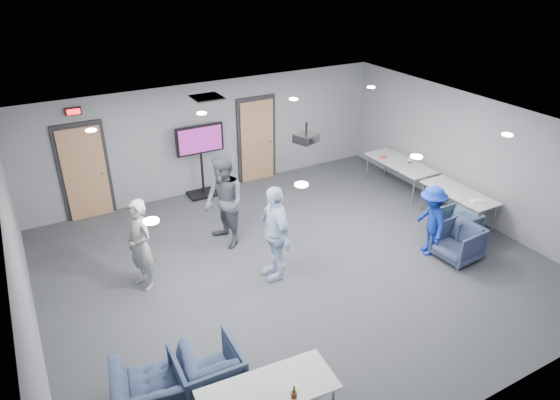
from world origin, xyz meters
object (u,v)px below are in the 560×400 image
table_right_a (400,164)px  person_d (431,221)px  chair_front_a (208,373)px  table_right_b (459,194)px  bottle_front (294,398)px  table_front_left (268,392)px  chair_right_c (458,242)px  projector (306,138)px  chair_front_b (156,390)px  person_c (275,233)px  person_a (140,245)px  person_b (224,202)px  tv_stand (201,156)px  bottle_right (410,159)px  chair_right_b (456,227)px

table_right_a → person_d: bearing=150.1°
chair_front_a → table_right_b: bearing=-162.2°
bottle_front → table_front_left: bearing=112.2°
chair_right_c → table_front_left: 5.34m
chair_right_c → projector: size_ratio=1.62×
chair_front_b → bottle_front: size_ratio=3.60×
person_c → chair_front_a: person_c is taller
person_a → chair_right_c: 5.96m
chair_right_c → table_right_b: (1.10, 1.07, 0.33)m
person_b → table_right_a: person_b is taller
tv_stand → person_c: bearing=-91.3°
bottle_front → projector: (2.43, 3.72, 1.56)m
table_right_b → bottle_right: size_ratio=5.86×
chair_right_c → bottle_right: bottle_right is taller
person_c → chair_front_a: bearing=-42.0°
chair_right_c → table_right_a: table_right_a is taller
chair_front_a → projector: (3.02, 2.46, 2.01)m
person_d → table_right_a: 2.93m
chair_right_b → tv_stand: size_ratio=0.43×
table_right_b → table_right_a: bearing=-0.0°
chair_front_a → chair_front_b: chair_front_a is taller
table_front_left → tv_stand: bearing=80.0°
bottle_right → tv_stand: 5.07m
table_front_left → table_right_b: bearing=28.8°
chair_right_b → tv_stand: 5.96m
person_c → chair_right_b: (3.82, -0.75, -0.57)m
chair_front_a → tv_stand: tv_stand is taller
chair_right_c → table_right_b: 1.57m
person_d → table_right_b: person_d is taller
person_d → projector: projector is taller
table_right_a → bottle_front: size_ratio=6.30×
chair_right_c → tv_stand: tv_stand is taller
chair_right_c → tv_stand: (-3.29, 5.06, 0.65)m
person_c → table_right_a: person_c is taller
person_d → projector: bearing=-99.4°
table_right_a → bottle_right: (0.15, -0.16, 0.15)m
person_a → person_b: size_ratio=0.90×
chair_front_b → table_right_a: size_ratio=0.57×
person_b → person_d: size_ratio=1.31×
person_d → chair_front_a: size_ratio=1.67×
chair_right_c → chair_front_b: chair_right_c is taller
person_b → person_d: person_b is taller
tv_stand → chair_front_a: bearing=-110.7°
chair_front_a → chair_right_b: bearing=-166.0°
chair_front_a → table_right_b: 6.86m
chair_right_c → chair_front_b: bearing=-87.6°
chair_front_b → tv_stand: (2.88, 5.75, 0.66)m
chair_right_b → person_c: bearing=-100.8°
chair_right_c → projector: 3.63m
person_d → chair_front_b: person_d is taller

